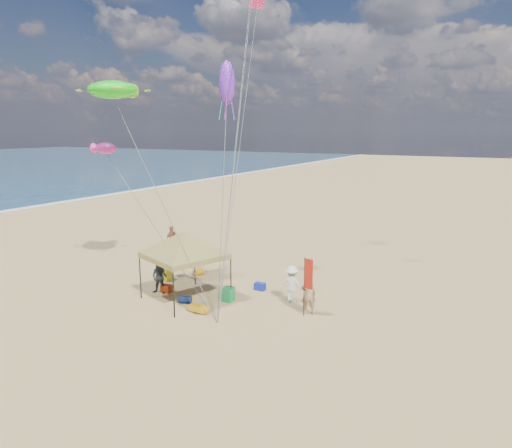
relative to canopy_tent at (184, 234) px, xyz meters
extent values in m
plane|color=tan|center=(3.52, -2.21, -3.30)|extent=(280.00, 280.00, 0.00)
cylinder|color=black|center=(-0.94, 2.04, -2.24)|extent=(0.06, 0.06, 2.12)
cylinder|color=black|center=(2.04, 0.94, -2.24)|extent=(0.06, 0.06, 2.12)
cylinder|color=black|center=(-2.04, -0.94, -2.24)|extent=(0.06, 0.06, 2.12)
cylinder|color=black|center=(0.94, -2.04, -2.24)|extent=(0.06, 0.06, 2.12)
cube|color=olive|center=(0.00, 0.00, -1.05)|extent=(4.20, 4.20, 0.25)
pyramid|color=olive|center=(0.00, 0.00, 0.13)|extent=(6.03, 6.03, 1.06)
cylinder|color=black|center=(5.89, 0.91, -1.93)|extent=(0.04, 0.04, 2.74)
cube|color=#AB1C0D|center=(6.09, 0.90, -1.30)|extent=(0.40, 0.05, 1.37)
cube|color=#AB300D|center=(-1.50, 0.34, -3.11)|extent=(0.54, 0.38, 0.38)
cube|color=#13249D|center=(2.55, 2.95, -3.11)|extent=(0.54, 0.38, 0.38)
cylinder|color=#0E1A3D|center=(0.29, -0.44, -3.12)|extent=(0.69, 0.54, 0.36)
cylinder|color=#C7870B|center=(-1.70, 3.39, -3.12)|extent=(0.54, 0.69, 0.36)
cube|color=#17803D|center=(1.96, 0.81, -2.95)|extent=(0.50, 0.50, 0.70)
cube|color=yellow|center=(-2.75, 1.79, -2.95)|extent=(0.50, 0.50, 0.70)
cube|color=slate|center=(1.43, -0.63, -3.16)|extent=(0.34, 0.30, 0.28)
cube|color=gold|center=(1.54, -1.02, -3.10)|extent=(0.90, 0.50, 0.24)
imported|color=#A67E5F|center=(5.97, 1.24, -2.36)|extent=(0.82, 0.76, 1.87)
imported|color=#343D47|center=(-1.67, 0.05, -2.43)|extent=(1.00, 0.87, 1.73)
imported|color=white|center=(4.72, 2.19, -2.39)|extent=(1.24, 0.79, 1.82)
imported|color=#9E573D|center=(-6.37, 6.73, -2.38)|extent=(0.46, 1.08, 1.83)
ellipsoid|color=#1CEF17|center=(-4.51, 0.35, 6.86)|extent=(3.09, 2.68, 0.90)
ellipsoid|color=#E53298|center=(-7.36, 2.33, 3.84)|extent=(1.62, 0.95, 0.68)
ellipsoid|color=purple|center=(-0.20, 4.32, 7.34)|extent=(0.96, 0.96, 2.27)
cube|color=#DF2D79|center=(-2.75, 12.27, 13.54)|extent=(1.06, 1.21, 1.03)
camera|label=1|loc=(13.41, -17.00, 4.88)|focal=32.16mm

